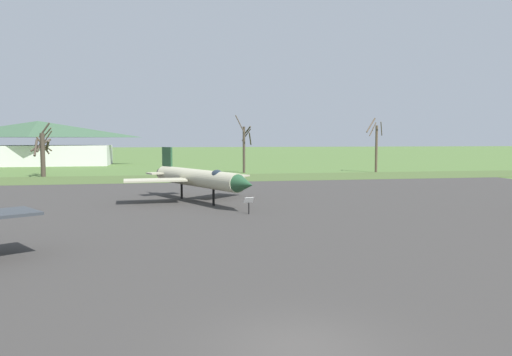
# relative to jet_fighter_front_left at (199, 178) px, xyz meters

# --- Properties ---
(ground_plane) EXTENTS (600.00, 600.00, 0.00)m
(ground_plane) POSITION_rel_jet_fighter_front_left_xyz_m (0.22, -26.89, -1.94)
(ground_plane) COLOR #4C6B33
(asphalt_apron) EXTENTS (77.96, 55.77, 0.05)m
(asphalt_apron) POSITION_rel_jet_fighter_front_left_xyz_m (0.22, -10.16, -1.92)
(asphalt_apron) COLOR #383533
(asphalt_apron) RESTS_ON ground
(grass_verge_strip) EXTENTS (137.96, 12.00, 0.06)m
(grass_verge_strip) POSITION_rel_jet_fighter_front_left_xyz_m (0.22, 23.73, -1.91)
(grass_verge_strip) COLOR #455A2C
(grass_verge_strip) RESTS_ON ground
(jet_fighter_front_left) EXTENTS (10.20, 13.16, 4.21)m
(jet_fighter_front_left) POSITION_rel_jet_fighter_front_left_xyz_m (0.00, 0.00, 0.00)
(jet_fighter_front_left) COLOR #B7B293
(jet_fighter_front_left) RESTS_ON ground
(info_placard_front_left) EXTENTS (0.65, 0.35, 1.15)m
(info_placard_front_left) POSITION_rel_jet_fighter_front_left_xyz_m (2.70, -6.54, -1.20)
(info_placard_front_left) COLOR black
(info_placard_front_left) RESTS_ON ground
(bare_tree_left_of_center) EXTENTS (1.86, 2.58, 6.48)m
(bare_tree_left_of_center) POSITION_rel_jet_fighter_front_left_xyz_m (-18.36, 32.92, 1.27)
(bare_tree_left_of_center) COLOR brown
(bare_tree_left_of_center) RESTS_ON ground
(bare_tree_center) EXTENTS (2.70, 2.71, 7.04)m
(bare_tree_center) POSITION_rel_jet_fighter_front_left_xyz_m (-17.75, 29.86, 1.34)
(bare_tree_center) COLOR #42382D
(bare_tree_center) RESTS_ON ground
(bare_tree_right_of_center) EXTENTS (2.55, 2.41, 8.36)m
(bare_tree_right_of_center) POSITION_rel_jet_fighter_front_left_xyz_m (9.18, 32.78, 2.00)
(bare_tree_right_of_center) COLOR #42382D
(bare_tree_right_of_center) RESTS_ON ground
(bare_tree_far_right) EXTENTS (2.54, 2.55, 8.07)m
(bare_tree_far_right) POSITION_rel_jet_fighter_front_left_xyz_m (28.37, 30.19, 2.10)
(bare_tree_far_right) COLOR brown
(bare_tree_far_right) RESTS_ON ground
(visitor_building) EXTENTS (26.89, 11.08, 8.29)m
(visitor_building) POSITION_rel_jet_fighter_front_left_xyz_m (-25.13, 60.52, 2.25)
(visitor_building) COLOR silver
(visitor_building) RESTS_ON ground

